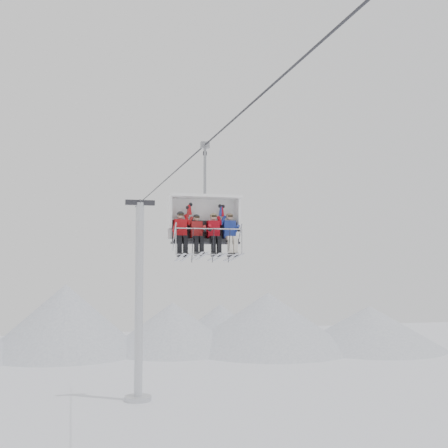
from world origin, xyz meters
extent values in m
cone|color=silver|center=(-5.00, 44.00, 3.50)|extent=(16.00, 16.00, 7.00)
cone|color=silver|center=(6.00, 43.00, 2.50)|extent=(14.00, 14.00, 5.00)
cone|color=silver|center=(16.00, 41.00, 3.00)|extent=(18.00, 18.00, 6.00)
cone|color=silver|center=(27.00, 39.00, 2.25)|extent=(16.00, 16.00, 4.50)
cone|color=silver|center=(12.00, 46.00, 2.25)|extent=(12.00, 12.00, 4.50)
cylinder|color=#BABDC2|center=(0.00, 22.00, 6.65)|extent=(0.56, 0.56, 13.30)
cylinder|color=#BABDC2|center=(0.00, 22.00, 0.15)|extent=(1.80, 1.80, 0.30)
cube|color=#2D2D32|center=(0.00, 22.00, 13.30)|extent=(2.00, 0.35, 0.35)
cylinder|color=#2D2D32|center=(0.00, 0.00, 13.30)|extent=(0.06, 50.00, 0.06)
cube|color=black|center=(0.00, 2.46, 9.95)|extent=(2.23, 0.55, 0.10)
cube|color=black|center=(0.00, 2.72, 10.32)|extent=(2.23, 0.10, 0.65)
cube|color=#2D2D32|center=(0.00, 2.46, 9.86)|extent=(2.33, 0.60, 0.08)
cube|color=white|center=(0.00, 2.94, 10.73)|extent=(2.48, 0.10, 1.48)
cube|color=white|center=(0.00, 2.54, 11.47)|extent=(2.48, 0.90, 0.10)
cylinder|color=#B4B4B9|center=(0.00, 1.91, 10.32)|extent=(2.27, 0.04, 0.04)
cylinder|color=#B4B4B9|center=(0.00, 1.84, 9.45)|extent=(2.27, 0.04, 0.04)
cylinder|color=gray|center=(0.00, 2.56, 12.38)|extent=(0.10, 0.10, 1.83)
cube|color=gray|center=(0.00, 2.56, 13.30)|extent=(0.30, 0.18, 0.22)
cube|color=red|center=(-0.88, 2.50, 10.34)|extent=(0.43, 0.28, 0.63)
sphere|color=tan|center=(-0.88, 2.46, 10.79)|extent=(0.23, 0.23, 0.23)
cube|color=black|center=(-0.98, 2.06, 9.75)|extent=(0.14, 0.15, 0.51)
cube|color=black|center=(-0.78, 2.06, 9.75)|extent=(0.14, 0.15, 0.51)
cube|color=silver|center=(-0.98, 1.96, 9.35)|extent=(0.10, 1.69, 0.26)
cube|color=silver|center=(-0.78, 1.96, 9.35)|extent=(0.10, 1.69, 0.26)
cube|color=#A41C1D|center=(-0.31, 2.50, 10.31)|extent=(0.39, 0.26, 0.57)
sphere|color=tan|center=(-0.31, 2.46, 10.72)|extent=(0.21, 0.21, 0.21)
cube|color=black|center=(-0.41, 2.06, 9.77)|extent=(0.13, 0.15, 0.46)
cube|color=black|center=(-0.22, 2.06, 9.77)|extent=(0.13, 0.15, 0.46)
cube|color=silver|center=(-0.41, 1.96, 9.40)|extent=(0.09, 1.69, 0.26)
cube|color=silver|center=(-0.22, 1.96, 9.40)|extent=(0.09, 1.69, 0.26)
cube|color=red|center=(0.29, 2.50, 10.33)|extent=(0.41, 0.27, 0.61)
sphere|color=tan|center=(0.29, 2.46, 10.77)|extent=(0.23, 0.23, 0.23)
cube|color=black|center=(0.19, 2.06, 9.75)|extent=(0.14, 0.15, 0.49)
cube|color=black|center=(0.38, 2.06, 9.75)|extent=(0.14, 0.15, 0.49)
cube|color=silver|center=(0.19, 1.96, 9.37)|extent=(0.09, 1.69, 0.26)
cube|color=silver|center=(0.38, 1.96, 9.37)|extent=(0.09, 1.69, 0.26)
cube|color=navy|center=(0.86, 2.50, 10.34)|extent=(0.42, 0.28, 0.62)
sphere|color=tan|center=(0.86, 2.46, 10.78)|extent=(0.23, 0.23, 0.23)
cube|color=silver|center=(0.77, 2.06, 9.75)|extent=(0.14, 0.15, 0.50)
cube|color=silver|center=(0.96, 2.06, 9.75)|extent=(0.14, 0.15, 0.50)
cube|color=silver|center=(0.77, 1.96, 9.36)|extent=(0.09, 1.69, 0.26)
cube|color=silver|center=(0.96, 1.96, 9.36)|extent=(0.09, 1.69, 0.26)
camera|label=1|loc=(-4.43, -16.34, 9.16)|focal=45.00mm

